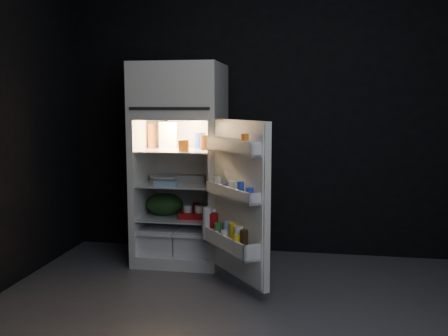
% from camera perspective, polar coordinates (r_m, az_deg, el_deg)
% --- Properties ---
extents(floor, '(4.00, 3.40, 0.00)m').
position_cam_1_polar(floor, '(3.38, 3.99, -17.75)').
color(floor, '#55555A').
rests_on(floor, ground).
extents(wall_back, '(4.00, 0.00, 2.70)m').
position_cam_1_polar(wall_back, '(4.75, 6.20, 6.37)').
color(wall_back, black).
rests_on(wall_back, ground).
extents(wall_front, '(4.00, 0.00, 2.70)m').
position_cam_1_polar(wall_front, '(1.37, -2.61, 3.78)').
color(wall_front, black).
rests_on(wall_front, ground).
extents(refrigerator, '(0.76, 0.71, 1.78)m').
position_cam_1_polar(refrigerator, '(4.53, -4.93, 1.34)').
color(refrigerator, white).
rests_on(refrigerator, ground).
extents(fridge_door, '(0.59, 0.68, 1.22)m').
position_cam_1_polar(fridge_door, '(3.81, 1.42, -3.99)').
color(fridge_door, white).
rests_on(fridge_door, ground).
extents(milk_jug, '(0.18, 0.18, 0.24)m').
position_cam_1_polar(milk_jug, '(4.60, -6.39, 3.79)').
color(milk_jug, white).
rests_on(milk_jug, refrigerator).
extents(mayo_jar, '(0.13, 0.13, 0.14)m').
position_cam_1_polar(mayo_jar, '(4.54, -2.80, 3.15)').
color(mayo_jar, '#213DB3').
rests_on(mayo_jar, refrigerator).
extents(jam_jar, '(0.12, 0.12, 0.13)m').
position_cam_1_polar(jam_jar, '(4.40, -2.11, 2.95)').
color(jam_jar, '#311D0D').
rests_on(jam_jar, refrigerator).
extents(amber_bottle, '(0.10, 0.10, 0.22)m').
position_cam_1_polar(amber_bottle, '(4.61, -8.23, 3.64)').
color(amber_bottle, '#C6701F').
rests_on(amber_bottle, refrigerator).
extents(small_carton, '(0.09, 0.07, 0.10)m').
position_cam_1_polar(small_carton, '(4.26, -4.61, 2.57)').
color(small_carton, orange).
rests_on(small_carton, refrigerator).
extents(egg_carton, '(0.27, 0.11, 0.07)m').
position_cam_1_polar(egg_carton, '(4.47, -3.87, -1.25)').
color(egg_carton, gray).
rests_on(egg_carton, refrigerator).
extents(pie, '(0.34, 0.34, 0.04)m').
position_cam_1_polar(pie, '(4.61, -6.59, -1.21)').
color(pie, tan).
rests_on(pie, refrigerator).
extents(flat_package, '(0.21, 0.11, 0.04)m').
position_cam_1_polar(flat_package, '(4.36, -6.64, -1.70)').
color(flat_package, '#88A9D3').
rests_on(flat_package, refrigerator).
extents(wrapped_pkg, '(0.13, 0.11, 0.05)m').
position_cam_1_polar(wrapped_pkg, '(4.65, -2.21, -1.02)').
color(wrapped_pkg, beige).
rests_on(wrapped_pkg, refrigerator).
extents(produce_bag, '(0.41, 0.38, 0.20)m').
position_cam_1_polar(produce_bag, '(4.57, -6.77, -4.11)').
color(produce_bag, '#193815').
rests_on(produce_bag, refrigerator).
extents(yogurt_tray, '(0.29, 0.18, 0.05)m').
position_cam_1_polar(yogurt_tray, '(4.43, -3.41, -5.41)').
color(yogurt_tray, '#B00F12').
rests_on(yogurt_tray, refrigerator).
extents(small_can_red, '(0.08, 0.08, 0.09)m').
position_cam_1_polar(small_can_red, '(4.65, -3.19, -4.52)').
color(small_can_red, '#B00F12').
rests_on(small_can_red, refrigerator).
extents(small_can_silver, '(0.08, 0.08, 0.09)m').
position_cam_1_polar(small_can_silver, '(4.63, -2.29, -4.58)').
color(small_can_silver, silver).
rests_on(small_can_silver, refrigerator).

